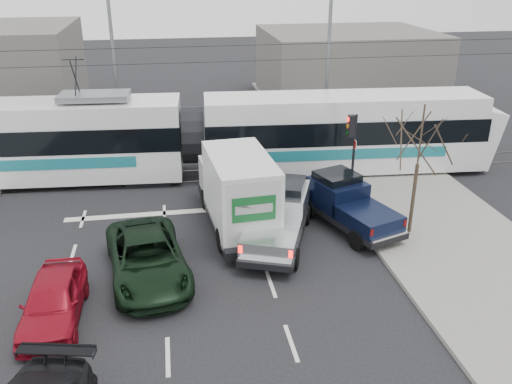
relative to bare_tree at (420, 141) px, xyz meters
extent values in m
plane|color=black|center=(-7.60, -2.50, -3.79)|extent=(120.00, 120.00, 0.00)
cube|color=gray|center=(1.40, -2.50, -3.72)|extent=(6.00, 60.00, 0.15)
cube|color=#33302D|center=(-7.60, 7.50, -3.78)|extent=(60.00, 1.60, 0.03)
cube|color=#605C57|center=(4.40, 21.50, -1.29)|extent=(12.00, 10.00, 5.00)
cylinder|color=#47382B|center=(0.00, 0.00, -2.27)|extent=(0.14, 0.14, 2.75)
cylinder|color=#47382B|center=(0.00, 0.00, 0.23)|extent=(0.07, 0.07, 2.25)
cylinder|color=black|center=(-1.00, 4.00, -1.84)|extent=(0.12, 0.12, 3.60)
cube|color=black|center=(-1.20, 4.00, -0.54)|extent=(0.28, 0.28, 0.95)
cylinder|color=#FF0C07|center=(-1.35, 4.00, -0.24)|extent=(0.06, 0.20, 0.20)
cylinder|color=orange|center=(-1.35, 4.00, -0.54)|extent=(0.06, 0.20, 0.20)
cylinder|color=#05330C|center=(-1.35, 4.00, -0.84)|extent=(0.06, 0.20, 0.20)
cube|color=white|center=(-1.02, 3.85, -1.34)|extent=(0.02, 0.30, 0.40)
cylinder|color=slate|center=(-0.10, 11.50, 0.71)|extent=(0.20, 0.20, 9.00)
cylinder|color=slate|center=(-11.60, 13.50, 0.71)|extent=(0.20, 0.20, 9.00)
cylinder|color=black|center=(-7.60, 7.50, 1.71)|extent=(60.00, 0.03, 0.03)
cylinder|color=black|center=(-7.60, 7.50, 2.41)|extent=(60.00, 0.03, 0.03)
cube|color=white|center=(-15.03, 7.99, -2.72)|extent=(13.54, 3.68, 1.62)
cube|color=black|center=(-15.03, 7.99, -1.47)|extent=(13.61, 3.71, 1.11)
cube|color=white|center=(-15.03, 7.99, -0.47)|extent=(13.54, 3.56, 1.03)
cube|color=#186F7B|center=(-15.12, 6.57, -2.43)|extent=(9.35, 0.63, 0.52)
cube|color=white|center=(-0.51, 7.04, -2.72)|extent=(13.54, 3.68, 1.62)
cube|color=black|center=(-0.51, 7.04, -1.47)|extent=(13.61, 3.71, 1.11)
cube|color=white|center=(-0.51, 7.04, -0.47)|extent=(13.54, 3.56, 1.03)
cube|color=#186F7B|center=(-0.60, 5.62, -2.43)|extent=(9.35, 0.63, 0.52)
cylinder|color=black|center=(-7.77, 7.51, -1.69)|extent=(1.21, 2.76, 2.69)
cube|color=slate|center=(-12.12, 7.80, 0.28)|extent=(3.22, 1.88, 0.26)
cube|color=black|center=(-9.95, 7.65, -3.61)|extent=(2.23, 2.52, 0.37)
cube|color=black|center=(-5.59, 7.37, -3.61)|extent=(2.23, 2.52, 0.37)
cube|color=black|center=(3.12, 6.80, -3.61)|extent=(2.23, 2.52, 0.37)
cube|color=black|center=(-5.11, 0.29, -3.27)|extent=(3.75, 5.85, 0.24)
cube|color=silver|center=(-4.76, 1.22, -2.60)|extent=(2.57, 2.83, 1.10)
cube|color=black|center=(-4.73, 1.31, -2.03)|extent=(2.10, 2.13, 0.52)
cube|color=silver|center=(-4.29, 2.46, -2.82)|extent=(2.05, 1.57, 0.52)
cube|color=silver|center=(-5.55, -0.85, -2.89)|extent=(2.63, 2.99, 0.62)
cube|color=silver|center=(-6.06, -2.19, -3.14)|extent=(1.70, 0.78, 0.17)
cube|color=#FF0C07|center=(-6.80, -1.79, -2.79)|extent=(0.15, 0.12, 0.27)
cube|color=#FF0C07|center=(-5.23, -2.38, -2.79)|extent=(0.15, 0.12, 0.27)
cylinder|color=black|center=(-5.30, 2.26, -3.41)|extent=(0.52, 0.81, 0.76)
cylinder|color=black|center=(-3.67, 1.63, -3.41)|extent=(0.52, 0.81, 0.76)
cylinder|color=black|center=(-6.56, -1.05, -3.41)|extent=(0.52, 0.81, 0.76)
cylinder|color=black|center=(-4.92, -1.67, -3.41)|extent=(0.52, 0.81, 0.76)
cube|color=black|center=(-6.43, 1.81, -3.29)|extent=(2.67, 6.49, 0.32)
cube|color=white|center=(-6.62, 4.21, -2.53)|extent=(2.18, 1.68, 1.45)
cube|color=black|center=(-6.63, 4.33, -1.98)|extent=(1.86, 1.15, 0.54)
cube|color=silver|center=(-6.38, 1.18, -1.96)|extent=(2.50, 4.46, 2.67)
cube|color=silver|center=(-6.22, -0.95, -1.96)|extent=(1.91, 0.20, 2.35)
cube|color=#135523|center=(-6.21, -1.00, -1.75)|extent=(1.52, 0.14, 0.91)
cube|color=black|center=(-6.20, -1.16, -3.39)|extent=(1.97, 0.38, 0.16)
cylinder|color=black|center=(-7.55, 3.75, -3.39)|extent=(0.33, 0.83, 0.81)
cylinder|color=black|center=(-5.64, 3.90, -3.39)|extent=(0.33, 0.83, 0.81)
cylinder|color=black|center=(-7.25, -0.04, -3.34)|extent=(0.34, 0.92, 0.90)
cylinder|color=black|center=(-5.34, 0.11, -3.34)|extent=(0.34, 0.92, 0.90)
cube|color=black|center=(-2.10, 0.95, -3.27)|extent=(3.23, 5.06, 0.24)
cube|color=black|center=(-2.38, 1.75, -2.61)|extent=(2.28, 2.45, 1.09)
cube|color=black|center=(-2.41, 1.84, -2.04)|extent=(1.88, 1.84, 0.52)
cube|color=black|center=(-2.76, 2.83, -2.83)|extent=(1.86, 1.36, 0.52)
cube|color=black|center=(-1.75, -0.04, -2.89)|extent=(2.33, 2.58, 0.62)
cube|color=silver|center=(-1.35, -1.20, -3.15)|extent=(1.58, 0.70, 0.17)
cube|color=#590505|center=(-2.11, -1.37, -2.80)|extent=(0.15, 0.12, 0.27)
cube|color=#590505|center=(-0.65, -0.86, -2.80)|extent=(0.15, 0.12, 0.27)
cylinder|color=black|center=(-3.36, 2.11, -3.41)|extent=(0.50, 0.80, 0.76)
cylinder|color=black|center=(-1.84, 2.64, -3.41)|extent=(0.50, 0.80, 0.76)
cylinder|color=black|center=(-2.36, -0.75, -3.41)|extent=(0.50, 0.80, 0.76)
cylinder|color=black|center=(-0.84, -0.22, -3.41)|extent=(0.50, 0.80, 0.76)
imported|color=black|center=(-9.86, -1.40, -3.06)|extent=(3.15, 5.53, 1.46)
imported|color=maroon|center=(-12.53, -3.33, -3.11)|extent=(1.65, 4.03, 1.37)
camera|label=1|loc=(-8.85, -17.31, 6.06)|focal=38.00mm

